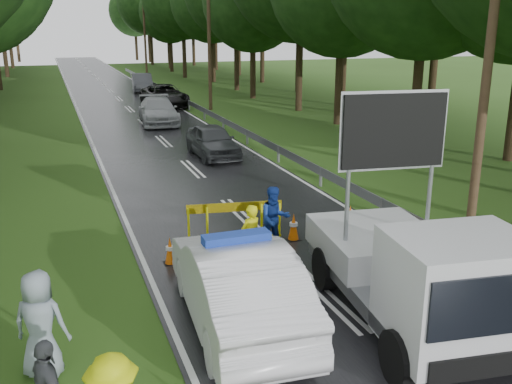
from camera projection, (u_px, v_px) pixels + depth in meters
name	position (u px, v px, depth m)	size (l,w,h in m)	color
ground	(330.00, 300.00, 11.90)	(160.00, 160.00, 0.00)	#2B4C15
road	(130.00, 109.00, 38.97)	(7.00, 140.00, 0.02)	black
guardrail	(183.00, 100.00, 39.73)	(0.12, 60.06, 0.70)	gray
utility_pole_near	(490.00, 45.00, 13.98)	(1.40, 0.24, 10.00)	#412D1E
utility_pole_mid	(209.00, 33.00, 37.44)	(1.40, 0.24, 10.00)	#412D1E
utility_pole_far	(145.00, 30.00, 60.91)	(1.40, 0.24, 10.00)	#412D1E
police_sedan	(237.00, 284.00, 10.72)	(2.11, 5.21, 1.85)	silver
work_truck	(418.00, 273.00, 10.43)	(3.01, 5.61, 4.28)	gray
barrier	(235.00, 212.00, 15.02)	(2.50, 0.48, 1.05)	yellow
officer	(250.00, 238.00, 13.13)	(0.59, 0.38, 1.61)	yellow
civilian	(275.00, 219.00, 14.35)	(0.81, 0.63, 1.67)	#173796
bystander_right	(40.00, 324.00, 9.13)	(0.89, 0.58, 1.82)	gray
queue_car_first	(212.00, 141.00, 24.75)	(1.65, 4.10, 1.40)	#3A3E41
queue_car_second	(158.00, 111.00, 33.16)	(2.08, 5.12, 1.49)	#9FA2A7
queue_car_third	(164.00, 96.00, 40.09)	(2.56, 5.56, 1.54)	black
queue_car_fourth	(142.00, 83.00, 49.28)	(1.62, 4.66, 1.53)	#46484F
cone_center	(253.00, 256.00, 13.28)	(0.35, 0.35, 0.74)	black
cone_far	(294.00, 227.00, 15.14)	(0.35, 0.35, 0.75)	black
cone_left_mid	(170.00, 251.00, 13.62)	(0.32, 0.32, 0.68)	black
cone_right	(350.00, 219.00, 15.76)	(0.36, 0.36, 0.77)	black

